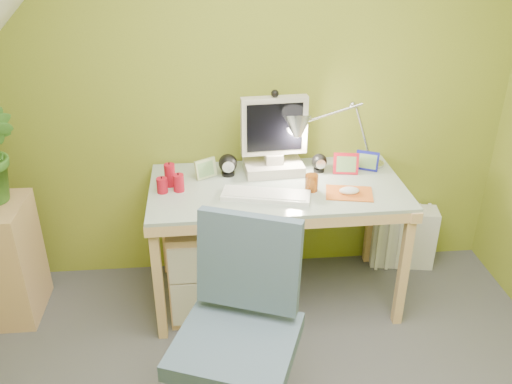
{
  "coord_description": "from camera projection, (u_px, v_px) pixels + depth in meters",
  "views": [
    {
      "loc": [
        -0.23,
        -1.48,
        2.14
      ],
      "look_at": [
        0.0,
        1.0,
        0.85
      ],
      "focal_mm": 38.0,
      "sensor_mm": 36.0,
      "label": 1
    }
  ],
  "objects": [
    {
      "name": "mouse",
      "position": [
        349.0,
        191.0,
        2.96
      ],
      "size": [
        0.12,
        0.09,
        0.04
      ],
      "primitive_type": "ellipsoid",
      "rotation": [
        0.0,
        0.0,
        0.21
      ],
      "color": "white",
      "rests_on": "mousepad"
    },
    {
      "name": "photo_frame_blue",
      "position": [
        367.0,
        161.0,
        3.22
      ],
      "size": [
        0.13,
        0.08,
        0.12
      ],
      "primitive_type": "cube",
      "rotation": [
        0.0,
        0.0,
        -0.46
      ],
      "color": "navy",
      "rests_on": "desk"
    },
    {
      "name": "photo_frame_green",
      "position": [
        206.0,
        168.0,
        3.13
      ],
      "size": [
        0.12,
        0.08,
        0.11
      ],
      "primitive_type": "cube",
      "rotation": [
        0.0,
        0.0,
        0.54
      ],
      "color": "#AABA7F",
      "rests_on": "desk"
    },
    {
      "name": "mousepad",
      "position": [
        349.0,
        193.0,
        2.97
      ],
      "size": [
        0.28,
        0.23,
        0.01
      ],
      "primitive_type": "cube",
      "rotation": [
        0.0,
        0.0,
        -0.2
      ],
      "color": "#CF5E20",
      "rests_on": "desk"
    },
    {
      "name": "amber_tumbler",
      "position": [
        312.0,
        183.0,
        2.98
      ],
      "size": [
        0.08,
        0.08,
        0.09
      ],
      "primitive_type": "cylinder",
      "rotation": [
        0.0,
        0.0,
        -0.17
      ],
      "color": "#8F4614",
      "rests_on": "desk"
    },
    {
      "name": "wall_back",
      "position": [
        247.0,
        92.0,
        3.18
      ],
      "size": [
        3.2,
        0.01,
        2.4
      ],
      "primitive_type": "cube",
      "color": "olive",
      "rests_on": "floor"
    },
    {
      "name": "candle_cluster",
      "position": [
        170.0,
        178.0,
        2.99
      ],
      "size": [
        0.2,
        0.19,
        0.13
      ],
      "primitive_type": null,
      "rotation": [
        0.0,
        0.0,
        0.21
      ],
      "color": "#A90E21",
      "rests_on": "desk"
    },
    {
      "name": "desk",
      "position": [
        276.0,
        243.0,
        3.24
      ],
      "size": [
        1.45,
        0.74,
        0.77
      ],
      "primitive_type": null,
      "rotation": [
        0.0,
        0.0,
        0.01
      ],
      "color": "tan",
      "rests_on": "floor"
    },
    {
      "name": "task_chair",
      "position": [
        236.0,
        341.0,
        2.3
      ],
      "size": [
        0.74,
        0.74,
        1.03
      ],
      "primitive_type": null,
      "rotation": [
        0.0,
        0.0,
        -0.37
      ],
      "color": "#3F5268",
      "rests_on": "floor"
    },
    {
      "name": "monitor",
      "position": [
        274.0,
        131.0,
        3.1
      ],
      "size": [
        0.39,
        0.24,
        0.51
      ],
      "primitive_type": null,
      "rotation": [
        0.0,
        0.0,
        0.07
      ],
      "color": "beige",
      "rests_on": "desk"
    },
    {
      "name": "radiator",
      "position": [
        403.0,
        237.0,
        3.63
      ],
      "size": [
        0.44,
        0.23,
        0.41
      ],
      "primitive_type": "cube",
      "rotation": [
        0.0,
        0.0,
        -0.17
      ],
      "color": "silver",
      "rests_on": "floor"
    },
    {
      "name": "photo_frame_red",
      "position": [
        346.0,
        164.0,
        3.17
      ],
      "size": [
        0.15,
        0.04,
        0.13
      ],
      "primitive_type": "cube",
      "rotation": [
        0.0,
        0.0,
        -0.16
      ],
      "color": "red",
      "rests_on": "desk"
    },
    {
      "name": "keyboard",
      "position": [
        266.0,
        195.0,
        2.92
      ],
      "size": [
        0.5,
        0.26,
        0.02
      ],
      "primitive_type": "cube",
      "rotation": [
        0.0,
        0.0,
        -0.23
      ],
      "color": "white",
      "rests_on": "desk"
    },
    {
      "name": "speaker_right",
      "position": [
        319.0,
        163.0,
        3.2
      ],
      "size": [
        0.09,
        0.09,
        0.11
      ],
      "primitive_type": null,
      "rotation": [
        0.0,
        0.0,
        0.02
      ],
      "color": "black",
      "rests_on": "desk"
    },
    {
      "name": "desk_lamp",
      "position": [
        352.0,
        120.0,
        3.11
      ],
      "size": [
        0.61,
        0.35,
        0.62
      ],
      "primitive_type": null,
      "rotation": [
        0.0,
        0.0,
        0.19
      ],
      "color": "#A9A9AD",
      "rests_on": "desk"
    },
    {
      "name": "side_ledge",
      "position": [
        11.0,
        260.0,
        3.11
      ],
      "size": [
        0.27,
        0.41,
        0.72
      ],
      "primitive_type": "cube",
      "color": "tan",
      "rests_on": "floor"
    },
    {
      "name": "speaker_left",
      "position": [
        228.0,
        165.0,
        3.15
      ],
      "size": [
        0.12,
        0.12,
        0.13
      ],
      "primitive_type": null,
      "rotation": [
        0.0,
        0.0,
        0.09
      ],
      "color": "black",
      "rests_on": "desk"
    }
  ]
}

